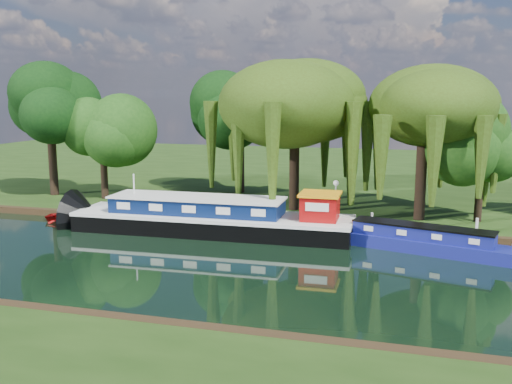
% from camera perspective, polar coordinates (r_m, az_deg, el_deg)
% --- Properties ---
extents(ground, '(120.00, 120.00, 0.00)m').
position_cam_1_polar(ground, '(27.95, 3.85, -8.02)').
color(ground, black).
extents(far_bank, '(120.00, 52.00, 0.45)m').
position_cam_1_polar(far_bank, '(60.86, 10.52, 1.78)').
color(far_bank, '#19320D').
rests_on(far_bank, ground).
extents(dutch_barge, '(17.51, 4.40, 3.67)m').
position_cam_1_polar(dutch_barge, '(35.43, -4.22, -2.66)').
color(dutch_barge, black).
rests_on(dutch_barge, ground).
extents(narrowboat, '(10.86, 4.54, 1.57)m').
position_cam_1_polar(narrowboat, '(32.67, 16.25, -4.75)').
color(narrowboat, navy).
rests_on(narrowboat, ground).
extents(red_dinghy, '(3.94, 3.14, 0.73)m').
position_cam_1_polar(red_dinghy, '(40.90, -17.85, -2.73)').
color(red_dinghy, maroon).
rests_on(red_dinghy, ground).
extents(willow_left, '(8.33, 8.33, 9.98)m').
position_cam_1_polar(willow_left, '(39.79, 3.91, 8.57)').
color(willow_left, black).
rests_on(willow_left, far_bank).
extents(willow_right, '(7.46, 7.46, 9.08)m').
position_cam_1_polar(willow_right, '(37.94, 16.44, 7.19)').
color(willow_right, black).
rests_on(willow_right, far_bank).
extents(tree_far_left, '(4.85, 4.85, 7.81)m').
position_cam_1_polar(tree_far_left, '(45.67, -15.13, 6.02)').
color(tree_far_left, black).
rests_on(tree_far_left, far_bank).
extents(tree_far_back, '(5.68, 5.68, 9.55)m').
position_cam_1_polar(tree_far_back, '(48.55, -19.92, 7.53)').
color(tree_far_back, black).
rests_on(tree_far_back, far_bank).
extents(tree_far_mid, '(5.55, 5.55, 9.09)m').
position_cam_1_polar(tree_far_mid, '(46.85, -1.59, 7.56)').
color(tree_far_mid, black).
rests_on(tree_far_mid, far_bank).
extents(tree_far_right, '(4.23, 4.23, 6.93)m').
position_cam_1_polar(tree_far_right, '(38.65, 21.69, 4.19)').
color(tree_far_right, black).
rests_on(tree_far_right, far_bank).
extents(lamppost, '(0.36, 0.36, 2.56)m').
position_cam_1_polar(lamppost, '(37.38, 7.99, 0.28)').
color(lamppost, silver).
rests_on(lamppost, far_bank).
extents(mooring_posts, '(19.16, 0.16, 1.00)m').
position_cam_1_polar(mooring_posts, '(35.77, 5.88, -2.51)').
color(mooring_posts, silver).
rests_on(mooring_posts, far_bank).
extents(reeds_near, '(33.70, 1.50, 1.10)m').
position_cam_1_polar(reeds_near, '(20.18, 19.14, -14.11)').
color(reeds_near, '#194512').
rests_on(reeds_near, ground).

